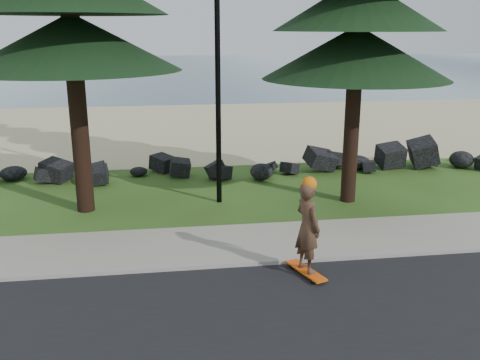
# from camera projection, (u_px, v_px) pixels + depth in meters

# --- Properties ---
(ground) EXTENTS (160.00, 160.00, 0.00)m
(ground) POSITION_uv_depth(u_px,v_px,m) (235.00, 248.00, 11.53)
(ground) COLOR #2C4615
(ground) RESTS_ON ground
(kerb) EXTENTS (160.00, 0.20, 0.10)m
(kerb) POSITION_uv_depth(u_px,v_px,m) (241.00, 263.00, 10.66)
(kerb) COLOR #A19991
(kerb) RESTS_ON ground
(sidewalk) EXTENTS (160.00, 2.00, 0.08)m
(sidewalk) POSITION_uv_depth(u_px,v_px,m) (234.00, 243.00, 11.71)
(sidewalk) COLOR gray
(sidewalk) RESTS_ON ground
(beach_sand) EXTENTS (160.00, 15.00, 0.01)m
(beach_sand) POSITION_uv_depth(u_px,v_px,m) (194.00, 127.00, 25.32)
(beach_sand) COLOR tan
(beach_sand) RESTS_ON ground
(ocean) EXTENTS (160.00, 58.00, 0.01)m
(ocean) POSITION_uv_depth(u_px,v_px,m) (174.00, 69.00, 60.03)
(ocean) COLOR #365267
(ocean) RESTS_ON ground
(seawall_boulders) EXTENTS (60.00, 2.40, 1.10)m
(seawall_boulders) POSITION_uv_depth(u_px,v_px,m) (211.00, 178.00, 16.85)
(seawall_boulders) COLOR black
(seawall_boulders) RESTS_ON ground
(lamp_post) EXTENTS (0.25, 0.14, 8.14)m
(lamp_post) POSITION_uv_depth(u_px,v_px,m) (217.00, 46.00, 13.43)
(lamp_post) COLOR black
(lamp_post) RESTS_ON ground
(skateboarder) EXTENTS (0.61, 1.07, 1.95)m
(skateboarder) POSITION_uv_depth(u_px,v_px,m) (308.00, 228.00, 9.98)
(skateboarder) COLOR #EE540E
(skateboarder) RESTS_ON ground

